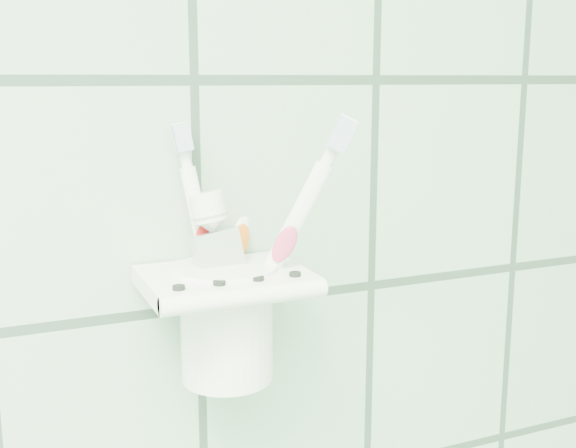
# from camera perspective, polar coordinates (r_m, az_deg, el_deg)

# --- Properties ---
(holder_bracket) EXTENTS (0.12, 0.10, 0.04)m
(holder_bracket) POSITION_cam_1_polar(r_m,az_deg,el_deg) (0.54, -5.08, -4.58)
(holder_bracket) COLOR white
(holder_bracket) RESTS_ON wall_back
(cup) EXTENTS (0.08, 0.08, 0.09)m
(cup) POSITION_cam_1_polar(r_m,az_deg,el_deg) (0.56, -4.89, -7.38)
(cup) COLOR white
(cup) RESTS_ON holder_bracket
(toothbrush_pink) EXTENTS (0.04, 0.03, 0.19)m
(toothbrush_pink) POSITION_cam_1_polar(r_m,az_deg,el_deg) (0.55, -4.84, -1.58)
(toothbrush_pink) COLOR white
(toothbrush_pink) RESTS_ON cup
(toothbrush_blue) EXTENTS (0.07, 0.07, 0.19)m
(toothbrush_blue) POSITION_cam_1_polar(r_m,az_deg,el_deg) (0.54, -6.16, -1.35)
(toothbrush_blue) COLOR white
(toothbrush_blue) RESTS_ON cup
(toothbrush_orange) EXTENTS (0.09, 0.06, 0.21)m
(toothbrush_orange) POSITION_cam_1_polar(r_m,az_deg,el_deg) (0.55, -5.29, -0.32)
(toothbrush_orange) COLOR white
(toothbrush_orange) RESTS_ON cup
(toothpaste_tube) EXTENTS (0.05, 0.03, 0.15)m
(toothpaste_tube) POSITION_cam_1_polar(r_m,az_deg,el_deg) (0.54, -3.67, -3.52)
(toothpaste_tube) COLOR silver
(toothpaste_tube) RESTS_ON cup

